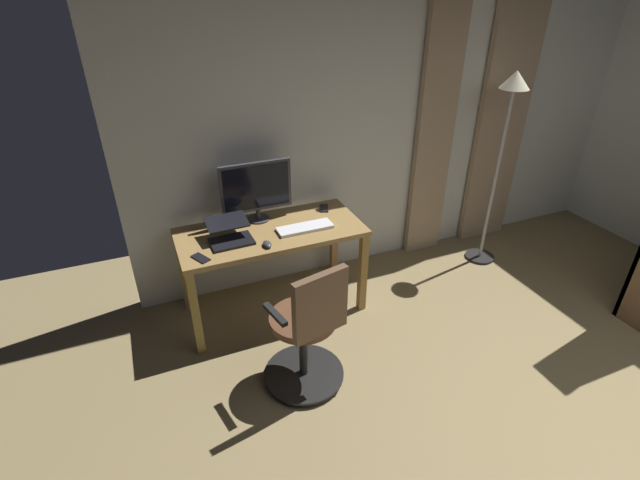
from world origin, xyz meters
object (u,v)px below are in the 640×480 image
desk (271,241)px  laptop (230,234)px  office_chair (308,332)px  computer_monitor (256,189)px  cell_phone_by_monitor (324,208)px  cell_phone_face_up (201,258)px  floor_lamp (506,125)px  computer_mouse (267,244)px  computer_keyboard (305,228)px

desk → laptop: laptop is taller
office_chair → desk: bearing=74.8°
office_chair → computer_monitor: size_ratio=1.75×
cell_phone_by_monitor → cell_phone_face_up: (1.10, 0.39, 0.00)m
laptop → floor_lamp: 2.52m
computer_monitor → laptop: computer_monitor is taller
cell_phone_by_monitor → office_chair: bearing=82.7°
cell_phone_face_up → laptop: bearing=-171.9°
office_chair → cell_phone_face_up: size_ratio=6.86×
desk → laptop: 0.36m
laptop → floor_lamp: size_ratio=0.18×
computer_monitor → laptop: bearing=40.6°
computer_mouse → cell_phone_face_up: (0.48, -0.02, -0.01)m
office_chair → computer_mouse: office_chair is taller
desk → computer_keyboard: size_ratio=3.27×
computer_mouse → cell_phone_face_up: size_ratio=0.69×
desk → floor_lamp: floor_lamp is taller
desk → cell_phone_by_monitor: cell_phone_by_monitor is taller
laptop → computer_monitor: bearing=-141.3°
computer_monitor → cell_phone_by_monitor: size_ratio=3.92×
laptop → cell_phone_face_up: size_ratio=2.24×
office_chair → computer_mouse: 0.73m
computer_monitor → computer_keyboard: bearing=133.6°
desk → cell_phone_by_monitor: bearing=-161.1°
cell_phone_face_up → floor_lamp: size_ratio=0.08×
computer_mouse → laptop: bearing=-40.1°
cell_phone_by_monitor → floor_lamp: bearing=-166.9°
floor_lamp → cell_phone_by_monitor: bearing=-7.5°
computer_monitor → cell_phone_by_monitor: (-0.56, 0.03, -0.26)m
office_chair → computer_monitor: (-0.01, -1.10, 0.56)m
computer_keyboard → cell_phone_face_up: computer_keyboard is taller
office_chair → floor_lamp: 2.51m
office_chair → computer_monitor: 1.24m
desk → office_chair: 0.91m
computer_keyboard → floor_lamp: floor_lamp is taller
desk → office_chair: bearing=87.3°
computer_keyboard → laptop: (0.57, -0.05, 0.04)m
laptop → cell_phone_face_up: 0.31m
computer_keyboard → cell_phone_face_up: (0.82, 0.12, -0.01)m
office_chair → floor_lamp: size_ratio=0.55×
floor_lamp → computer_mouse: bearing=5.0°
computer_keyboard → floor_lamp: size_ratio=0.24×
computer_keyboard → office_chair: bearing=69.9°
office_chair → computer_mouse: (0.05, -0.66, 0.31)m
cell_phone_by_monitor → cell_phone_face_up: same height
desk → computer_mouse: computer_mouse is taller
cell_phone_face_up → computer_monitor: bearing=-168.6°
office_chair → computer_keyboard: office_chair is taller
computer_keyboard → computer_mouse: bearing=21.7°
laptop → cell_phone_by_monitor: (-0.85, -0.22, -0.05)m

